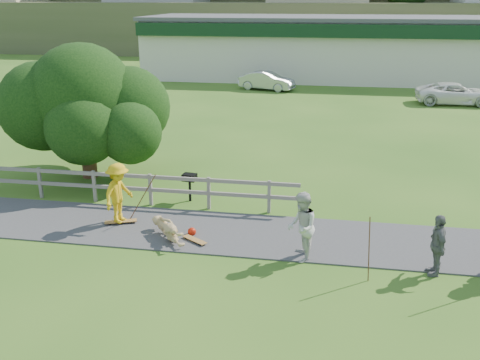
{
  "coord_description": "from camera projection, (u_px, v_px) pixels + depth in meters",
  "views": [
    {
      "loc": [
        3.83,
        -12.74,
        6.67
      ],
      "look_at": [
        1.27,
        2.0,
        1.52
      ],
      "focal_mm": 40.0,
      "sensor_mm": 36.0,
      "label": 1
    }
  ],
  "objects": [
    {
      "name": "skater_fallen",
      "position": [
        168.0,
        229.0,
        15.41
      ],
      "size": [
        1.61,
        1.43,
        0.64
      ],
      "primitive_type": "imported",
      "rotation": [
        0.0,
        0.0,
        0.69
      ],
      "color": "tan",
      "rests_on": "ground"
    },
    {
      "name": "pole_spec_left",
      "position": [
        369.0,
        249.0,
        12.97
      ],
      "size": [
        0.03,
        0.03,
        1.71
      ],
      "primitive_type": "cylinder",
      "color": "brown",
      "rests_on": "ground"
    },
    {
      "name": "car_white",
      "position": [
        456.0,
        94.0,
        34.69
      ],
      "size": [
        5.01,
        2.37,
        1.38
      ],
      "primitive_type": "imported",
      "rotation": [
        0.0,
        0.0,
        1.59
      ],
      "color": "white",
      "rests_on": "ground"
    },
    {
      "name": "path",
      "position": [
        196.0,
        230.0,
        16.05
      ],
      "size": [
        34.0,
        3.0,
        0.04
      ],
      "primitive_type": "cube",
      "color": "#38383A",
      "rests_on": "ground"
    },
    {
      "name": "helmet",
      "position": [
        192.0,
        232.0,
        15.7
      ],
      "size": [
        0.25,
        0.25,
        0.25
      ],
      "primitive_type": "sphere",
      "color": "#B61B08",
      "rests_on": "ground"
    },
    {
      "name": "skater_rider",
      "position": [
        119.0,
        196.0,
        16.21
      ],
      "size": [
        0.97,
        1.34,
        1.87
      ],
      "primitive_type": "imported",
      "rotation": [
        0.0,
        0.0,
        1.32
      ],
      "color": "gold",
      "rests_on": "ground"
    },
    {
      "name": "ground",
      "position": [
        182.0,
        253.0,
        14.66
      ],
      "size": [
        260.0,
        260.0,
        0.0
      ],
      "primitive_type": "plane",
      "color": "#2F5D1A",
      "rests_on": "ground"
    },
    {
      "name": "tree",
      "position": [
        86.0,
        124.0,
        20.2
      ],
      "size": [
        6.35,
        6.35,
        4.18
      ],
      "primitive_type": null,
      "color": "black",
      "rests_on": "ground"
    },
    {
      "name": "car_silver",
      "position": [
        267.0,
        81.0,
        40.03
      ],
      "size": [
        4.4,
        2.49,
        1.37
      ],
      "primitive_type": "imported",
      "rotation": [
        0.0,
        0.0,
        1.31
      ],
      "color": "#B2B4BA",
      "rests_on": "ground"
    },
    {
      "name": "pole_rider",
      "position": [
        142.0,
        194.0,
        16.49
      ],
      "size": [
        0.03,
        0.03,
        1.81
      ],
      "primitive_type": "cylinder",
      "color": "brown",
      "rests_on": "ground"
    },
    {
      "name": "longboard_rider",
      "position": [
        121.0,
        223.0,
        16.5
      ],
      "size": [
        0.99,
        0.57,
        0.11
      ],
      "primitive_type": null,
      "rotation": [
        0.0,
        0.0,
        0.37
      ],
      "color": "brown",
      "rests_on": "ground"
    },
    {
      "name": "spectator_a",
      "position": [
        302.0,
        227.0,
        14.01
      ],
      "size": [
        0.83,
        1.0,
        1.89
      ],
      "primitive_type": "imported",
      "rotation": [
        0.0,
        0.0,
        4.84
      ],
      "color": "silver",
      "rests_on": "ground"
    },
    {
      "name": "bbq",
      "position": [
        190.0,
        188.0,
        18.26
      ],
      "size": [
        0.49,
        0.4,
        0.98
      ],
      "primitive_type": null,
      "rotation": [
        0.0,
        0.0,
        -0.14
      ],
      "color": "black",
      "rests_on": "ground"
    },
    {
      "name": "fence",
      "position": [
        77.0,
        180.0,
        18.24
      ],
      "size": [
        15.05,
        0.1,
        1.1
      ],
      "color": "slate",
      "rests_on": "ground"
    },
    {
      "name": "spectator_b",
      "position": [
        437.0,
        245.0,
        13.31
      ],
      "size": [
        0.48,
        0.98,
        1.62
      ],
      "primitive_type": "imported",
      "rotation": [
        0.0,
        0.0,
        4.81
      ],
      "color": "slate",
      "rests_on": "ground"
    },
    {
      "name": "longboard_fallen",
      "position": [
        195.0,
        241.0,
        15.27
      ],
      "size": [
        0.82,
        0.64,
        0.09
      ],
      "primitive_type": null,
      "rotation": [
        0.0,
        0.0,
        -0.58
      ],
      "color": "brown",
      "rests_on": "ground"
    },
    {
      "name": "strip_mall",
      "position": [
        337.0,
        47.0,
        45.72
      ],
      "size": [
        32.5,
        10.75,
        5.1
      ],
      "color": "silver",
      "rests_on": "ground"
    }
  ]
}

